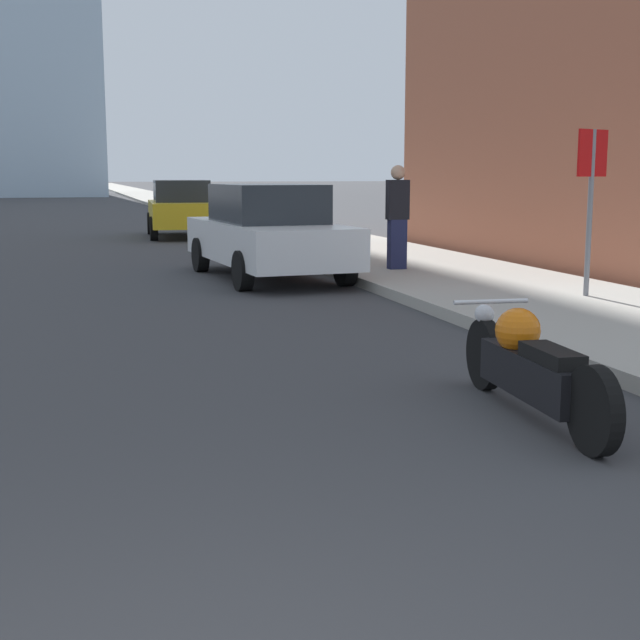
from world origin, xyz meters
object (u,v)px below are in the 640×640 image
Objects in this scene: parked_car_yellow at (182,208)px; pedestrian at (397,216)px; parked_car_white at (268,232)px; motorcycle at (530,366)px; stop_sign at (591,183)px.

parked_car_yellow is 2.39× the size of pedestrian.
parked_car_yellow is at bearing 101.80° from pedestrian.
parked_car_white is at bearing -85.82° from parked_car_yellow.
parked_car_yellow is 11.12m from pedestrian.
motorcycle is 8.94m from parked_car_white.
pedestrian is at bearing 107.69° from stop_sign.
stop_sign reaches higher than parked_car_white.
motorcycle is 1.09× the size of stop_sign.
stop_sign is at bearing 57.79° from motorcycle.
parked_car_yellow is 15.14m from stop_sign.
stop_sign is (3.39, 4.63, 1.25)m from motorcycle.
parked_car_white is 2.19× the size of stop_sign.
pedestrian reaches higher than parked_car_yellow.
parked_car_yellow is at bearing 94.28° from motorcycle.
parked_car_yellow is (-0.11, 19.34, 0.42)m from motorcycle.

